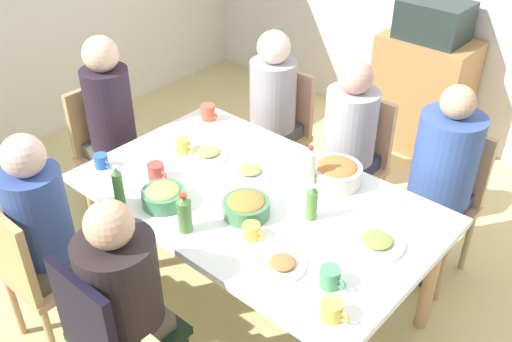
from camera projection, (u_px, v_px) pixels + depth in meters
ground_plane at (256, 298)px, 3.29m from camera, size 6.12×6.12×0.00m
dining_table at (256, 207)px, 2.92m from camera, size 1.80×1.09×0.73m
chair_0 at (112, 333)px, 2.43m from camera, size 0.40×0.40×0.90m
person_0 at (123, 289)px, 2.38m from camera, size 0.33×0.33×1.15m
chair_2 at (280, 127)px, 3.91m from camera, size 0.40×0.40×0.90m
person_2 at (272, 103)px, 3.73m from camera, size 0.30×0.30×1.21m
chair_3 at (443, 196)px, 3.25m from camera, size 0.40×0.40×0.90m
person_3 at (443, 169)px, 3.07m from camera, size 0.34×0.34×1.22m
chair_4 at (108, 145)px, 3.71m from camera, size 0.40×0.40×0.90m
person_4 at (111, 116)px, 3.52m from camera, size 0.30×0.30×1.27m
chair_5 at (354, 158)px, 3.58m from camera, size 0.40×0.40×0.90m
person_5 at (349, 135)px, 3.41m from camera, size 0.31×0.31×1.19m
chair_6 at (36, 268)px, 2.76m from camera, size 0.40×0.40×0.90m
person_6 at (44, 225)px, 2.70m from camera, size 0.30×0.30×1.21m
plate_0 at (250, 172)px, 3.04m from camera, size 0.23×0.23×0.04m
plate_1 at (282, 264)px, 2.45m from camera, size 0.21×0.21×0.04m
plate_2 at (208, 154)px, 3.19m from camera, size 0.23×0.23×0.04m
plate_3 at (377, 242)px, 2.57m from camera, size 0.25×0.25×0.04m
bowl_0 at (246, 206)px, 2.73m from camera, size 0.23×0.23×0.10m
bowl_1 at (336, 173)px, 2.95m from camera, size 0.26×0.26×0.12m
bowl_2 at (163, 196)px, 2.80m from camera, size 0.21×0.21×0.10m
cup_0 at (252, 231)px, 2.60m from camera, size 0.12×0.08×0.07m
cup_1 at (101, 161)px, 3.08m from camera, size 0.11×0.08×0.08m
cup_2 at (330, 278)px, 2.34m from camera, size 0.12×0.09×0.09m
cup_3 at (332, 310)px, 2.20m from camera, size 0.12×0.09×0.08m
cup_4 at (183, 146)px, 3.20m from camera, size 0.12×0.08×0.09m
cup_5 at (208, 112)px, 3.52m from camera, size 0.13×0.09×0.10m
cup_6 at (156, 171)px, 2.99m from camera, size 0.12×0.09×0.09m
bottle_0 at (312, 203)px, 2.69m from camera, size 0.05×0.05×0.19m
bottle_1 at (309, 169)px, 2.86m from camera, size 0.06×0.06×0.26m
bottle_2 at (118, 187)px, 2.77m from camera, size 0.05×0.05×0.22m
bottle_3 at (184, 214)px, 2.61m from camera, size 0.07×0.07×0.20m
side_cabinet at (421, 94)px, 4.47m from camera, size 0.70×0.44×0.90m
microwave at (434, 20)px, 4.14m from camera, size 0.48×0.36×0.28m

